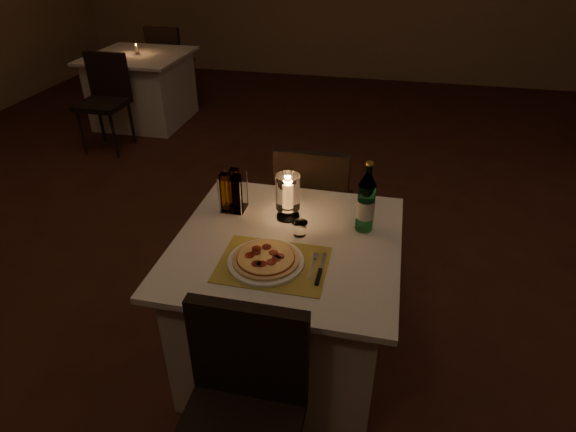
% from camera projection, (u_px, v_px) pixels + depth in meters
% --- Properties ---
extents(floor, '(8.00, 10.00, 0.02)m').
position_uv_depth(floor, '(266.00, 315.00, 2.81)').
color(floor, '#411E14').
rests_on(floor, ground).
extents(main_table, '(1.00, 1.00, 0.74)m').
position_uv_depth(main_table, '(287.00, 303.00, 2.34)').
color(main_table, silver).
rests_on(main_table, ground).
extents(chair_near, '(0.42, 0.42, 0.90)m').
position_uv_depth(chair_near, '(242.00, 402.00, 1.65)').
color(chair_near, black).
rests_on(chair_near, ground).
extents(chair_far, '(0.42, 0.42, 0.90)m').
position_uv_depth(chair_far, '(313.00, 200.00, 2.84)').
color(chair_far, black).
rests_on(chair_far, ground).
extents(placemat, '(0.45, 0.34, 0.00)m').
position_uv_depth(placemat, '(273.00, 264.00, 2.00)').
color(placemat, '#AA953B').
rests_on(placemat, main_table).
extents(plate, '(0.32, 0.32, 0.01)m').
position_uv_depth(plate, '(266.00, 262.00, 2.00)').
color(plate, white).
rests_on(plate, placemat).
extents(pizza, '(0.28, 0.28, 0.02)m').
position_uv_depth(pizza, '(266.00, 258.00, 1.99)').
color(pizza, '#D8B77F').
rests_on(pizza, plate).
extents(fork, '(0.02, 0.18, 0.00)m').
position_uv_depth(fork, '(313.00, 264.00, 1.99)').
color(fork, silver).
rests_on(fork, placemat).
extents(knife, '(0.02, 0.22, 0.01)m').
position_uv_depth(knife, '(319.00, 273.00, 1.94)').
color(knife, black).
rests_on(knife, placemat).
extents(tumbler, '(0.07, 0.07, 0.07)m').
position_uv_depth(tumbler, '(300.00, 229.00, 2.17)').
color(tumbler, white).
rests_on(tumbler, main_table).
extents(water_bottle, '(0.08, 0.08, 0.34)m').
position_uv_depth(water_bottle, '(366.00, 203.00, 2.16)').
color(water_bottle, '#58A376').
rests_on(water_bottle, main_table).
extents(hurricane_candle, '(0.12, 0.12, 0.22)m').
position_uv_depth(hurricane_candle, '(288.00, 193.00, 2.25)').
color(hurricane_candle, white).
rests_on(hurricane_candle, main_table).
extents(cruet_caddy, '(0.12, 0.12, 0.21)m').
position_uv_depth(cruet_caddy, '(233.00, 193.00, 2.32)').
color(cruet_caddy, white).
rests_on(cruet_caddy, main_table).
extents(neighbor_table_left, '(1.00, 1.00, 0.74)m').
position_uv_depth(neighbor_table_left, '(143.00, 88.00, 5.29)').
color(neighbor_table_left, silver).
rests_on(neighbor_table_left, ground).
extents(neighbor_chair_la, '(0.42, 0.42, 0.90)m').
position_uv_depth(neighbor_chair_la, '(105.00, 92.00, 4.60)').
color(neighbor_chair_la, black).
rests_on(neighbor_chair_la, ground).
extents(neighbor_chair_lb, '(0.42, 0.42, 0.90)m').
position_uv_depth(neighbor_chair_lb, '(168.00, 57.00, 5.79)').
color(neighbor_chair_lb, black).
rests_on(neighbor_chair_lb, ground).
extents(neighbor_candle_left, '(0.03, 0.03, 0.11)m').
position_uv_depth(neighbor_candle_left, '(137.00, 50.00, 5.07)').
color(neighbor_candle_left, white).
rests_on(neighbor_candle_left, neighbor_table_left).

